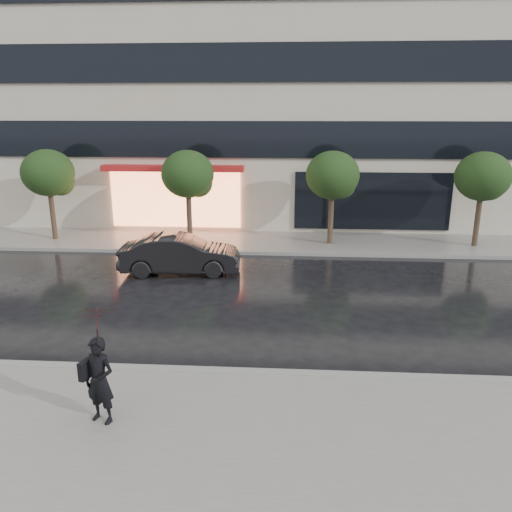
{
  "coord_description": "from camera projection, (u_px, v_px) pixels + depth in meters",
  "views": [
    {
      "loc": [
        1.2,
        -10.65,
        5.6
      ],
      "look_at": [
        0.28,
        3.53,
        1.4
      ],
      "focal_mm": 35.0,
      "sensor_mm": 36.0,
      "label": 1
    }
  ],
  "objects": [
    {
      "name": "tree_far_east",
      "position": [
        484.0,
        178.0,
        20.06
      ],
      "size": [
        2.2,
        2.2,
        3.99
      ],
      "color": "#33261C",
      "rests_on": "ground"
    },
    {
      "name": "ground",
      "position": [
        235.0,
        354.0,
        11.86
      ],
      "size": [
        120.0,
        120.0,
        0.0
      ],
      "primitive_type": "plane",
      "color": "black",
      "rests_on": "ground"
    },
    {
      "name": "pedestrian_with_umbrella",
      "position": [
        98.0,
        352.0,
        8.73
      ],
      "size": [
        1.04,
        1.05,
        2.22
      ],
      "rotation": [
        0.0,
        0.0,
        -0.33
      ],
      "color": "black",
      "rests_on": "sidewalk_near"
    },
    {
      "name": "tree_far_west",
      "position": [
        50.0,
        175.0,
        21.19
      ],
      "size": [
        2.2,
        2.2,
        3.99
      ],
      "color": "#33261C",
      "rests_on": "ground"
    },
    {
      "name": "curb_far",
      "position": [
        257.0,
        253.0,
        19.97
      ],
      "size": [
        60.0,
        0.25,
        0.14
      ],
      "primitive_type": "cube",
      "color": "gray",
      "rests_on": "ground"
    },
    {
      "name": "sidewalk_far",
      "position": [
        260.0,
        242.0,
        21.65
      ],
      "size": [
        60.0,
        3.5,
        0.12
      ],
      "primitive_type": "cube",
      "color": "slate",
      "rests_on": "ground"
    },
    {
      "name": "curb_near",
      "position": [
        230.0,
        373.0,
        10.88
      ],
      "size": [
        60.0,
        0.25,
        0.14
      ],
      "primitive_type": "cube",
      "color": "gray",
      "rests_on": "ground"
    },
    {
      "name": "sidewalk_near",
      "position": [
        215.0,
        438.0,
        8.73
      ],
      "size": [
        60.0,
        4.5,
        0.12
      ],
      "primitive_type": "cube",
      "color": "slate",
      "rests_on": "ground"
    },
    {
      "name": "tree_mid_west",
      "position": [
        189.0,
        176.0,
        20.81
      ],
      "size": [
        2.2,
        2.2,
        3.99
      ],
      "color": "#33261C",
      "rests_on": "ground"
    },
    {
      "name": "office_building",
      "position": [
        268.0,
        42.0,
        26.51
      ],
      "size": [
        30.0,
        12.76,
        18.0
      ],
      "color": "beige",
      "rests_on": "ground"
    },
    {
      "name": "parked_car",
      "position": [
        180.0,
        254.0,
        17.56
      ],
      "size": [
        4.3,
        1.81,
        1.38
      ],
      "primitive_type": "imported",
      "rotation": [
        0.0,
        0.0,
        1.66
      ],
      "color": "black",
      "rests_on": "ground"
    },
    {
      "name": "tree_mid_east",
      "position": [
        334.0,
        177.0,
        20.44
      ],
      "size": [
        2.2,
        2.2,
        3.99
      ],
      "color": "#33261C",
      "rests_on": "ground"
    }
  ]
}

